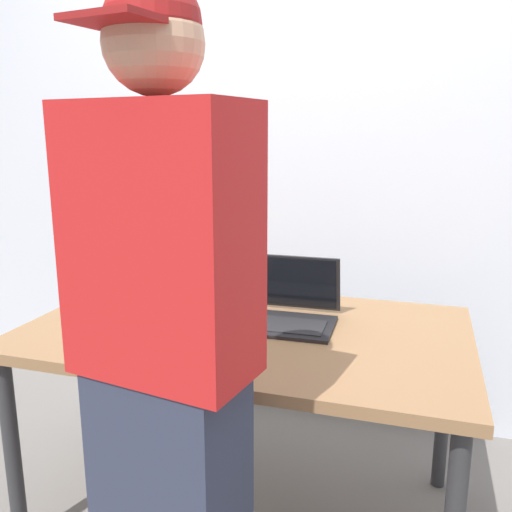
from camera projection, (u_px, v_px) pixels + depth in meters
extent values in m
plane|color=slate|center=(246.00, 512.00, 2.02)|extent=(8.00, 8.00, 0.00)
cube|color=olive|center=(246.00, 332.00, 1.86)|extent=(1.48, 0.89, 0.04)
cylinder|color=#2D2D30|center=(13.00, 455.00, 1.78)|extent=(0.05, 0.05, 0.69)
cylinder|color=#2D2D30|center=(132.00, 362.00, 2.50)|extent=(0.05, 0.05, 0.69)
cylinder|color=#2D2D30|center=(444.00, 405.00, 2.11)|extent=(0.05, 0.05, 0.69)
cube|color=black|center=(284.00, 325.00, 1.86)|extent=(0.34, 0.26, 0.01)
cube|color=#232326|center=(283.00, 325.00, 1.84)|extent=(0.28, 0.16, 0.00)
cube|color=black|center=(294.00, 282.00, 1.98)|extent=(0.33, 0.08, 0.21)
cube|color=black|center=(294.00, 282.00, 1.97)|extent=(0.31, 0.07, 0.19)
cylinder|color=#333333|center=(188.00, 299.00, 1.86)|extent=(0.07, 0.07, 0.18)
cone|color=#333333|center=(187.00, 270.00, 1.84)|extent=(0.07, 0.07, 0.02)
cylinder|color=#333333|center=(187.00, 256.00, 1.83)|extent=(0.03, 0.03, 0.07)
cylinder|color=#BFB74C|center=(187.00, 245.00, 1.82)|extent=(0.04, 0.04, 0.01)
cylinder|color=#78B747|center=(188.00, 296.00, 1.86)|extent=(0.07, 0.07, 0.06)
cylinder|color=#472B14|center=(173.00, 283.00, 2.05)|extent=(0.07, 0.07, 0.19)
cone|color=#472B14|center=(172.00, 255.00, 2.02)|extent=(0.07, 0.07, 0.02)
cylinder|color=#472B14|center=(171.00, 242.00, 2.01)|extent=(0.03, 0.03, 0.08)
cylinder|color=#BFB74C|center=(171.00, 230.00, 2.00)|extent=(0.03, 0.03, 0.01)
cylinder|color=tan|center=(173.00, 280.00, 2.05)|extent=(0.07, 0.07, 0.07)
cube|color=red|center=(162.00, 243.00, 1.13)|extent=(0.41, 0.28, 0.57)
sphere|color=tan|center=(154.00, 43.00, 1.04)|extent=(0.20, 0.20, 0.20)
sphere|color=maroon|center=(153.00, 24.00, 1.03)|extent=(0.19, 0.19, 0.19)
cube|color=maroon|center=(112.00, 18.00, 0.94)|extent=(0.18, 0.14, 0.01)
cylinder|color=#19598C|center=(196.00, 331.00, 1.69)|extent=(0.08, 0.08, 0.09)
torus|color=#19598C|center=(209.00, 331.00, 1.68)|extent=(0.06, 0.01, 0.06)
cube|color=silver|center=(304.00, 149.00, 2.55)|extent=(6.00, 0.10, 2.60)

